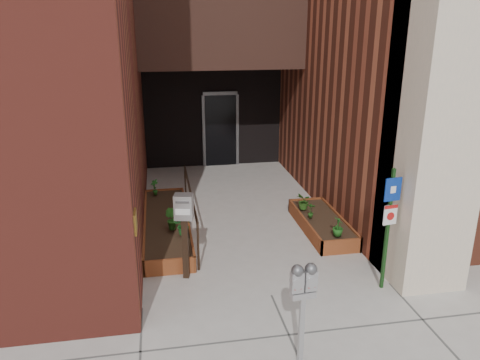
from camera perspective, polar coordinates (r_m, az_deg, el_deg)
ground at (r=7.59m, az=3.86°, el=-13.86°), size 80.00×80.00×0.00m
planter_left at (r=9.73m, az=-8.93°, el=-5.49°), size 0.90×3.60×0.30m
planter_right at (r=9.81m, az=9.93°, el=-5.33°), size 0.80×2.20×0.30m
handrail at (r=9.47m, az=-6.08°, el=-2.04°), size 0.04×3.34×0.90m
parking_meter at (r=5.69m, az=7.72°, el=-12.98°), size 0.32×0.16×1.43m
sign_post at (r=7.55m, az=17.75°, el=-4.33°), size 0.27×0.08×2.02m
payment_dropbox at (r=7.62m, az=-6.83°, el=-4.69°), size 0.34×0.28×1.48m
shrub_left_a at (r=8.84m, az=-6.94°, el=-5.49°), size 0.46×0.46×0.36m
shrub_left_b at (r=9.07m, az=-8.43°, el=-4.74°), size 0.32×0.32×0.41m
shrub_left_c at (r=9.52m, az=-7.21°, el=-3.73°), size 0.25×0.25×0.35m
shrub_left_d at (r=10.92m, az=-10.35°, el=-0.87°), size 0.28×0.28×0.37m
shrub_right_a at (r=8.90m, az=11.86°, el=-5.58°), size 0.21×0.21×0.36m
shrub_right_b at (r=9.60m, az=8.66°, el=-3.68°), size 0.23×0.23×0.33m
shrub_right_c at (r=10.00m, az=7.82°, el=-2.60°), size 0.34×0.34×0.36m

